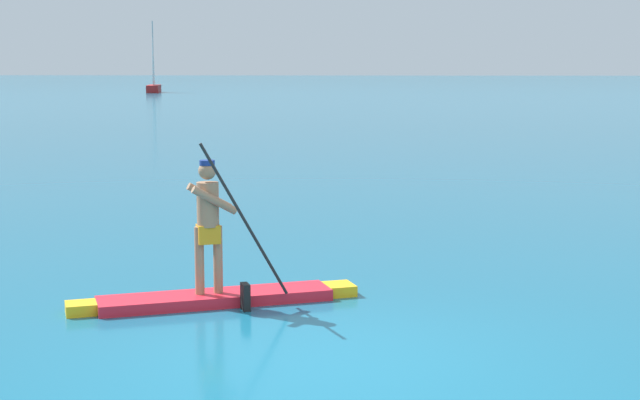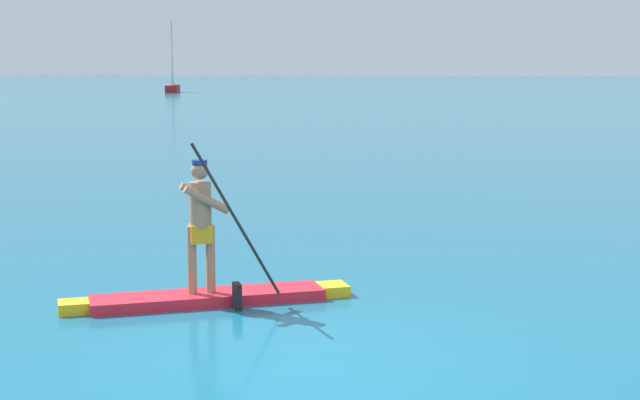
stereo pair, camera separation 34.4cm
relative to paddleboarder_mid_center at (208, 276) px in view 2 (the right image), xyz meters
The scene contains 3 objects.
ground 2.57m from the paddleboarder_mid_center, 57.57° to the right, with size 440.00×440.00×0.00m, color #145B7A.
paddleboarder_mid_center is the anchor object (origin of this frame).
sailboat_left_horizon 85.02m from the paddleboarder_mid_center, 103.74° to the left, with size 1.92×5.12×6.96m.
Camera 2 is at (0.89, -8.81, 2.84)m, focal length 53.58 mm.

